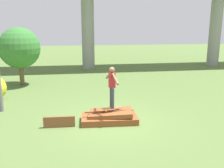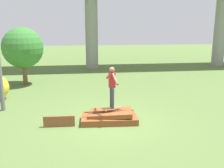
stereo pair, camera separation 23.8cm
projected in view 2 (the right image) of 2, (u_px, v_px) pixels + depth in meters
The scene contains 6 objects.
ground_plane at pixel (109, 122), 10.11m from camera, with size 80.00×80.00×0.00m, color #567038.
scrap_pile at pixel (110, 117), 10.10m from camera, with size 2.29×1.35×0.48m.
scrap_plank_loose at pixel (59, 121), 9.58m from camera, with size 1.19×0.15×0.43m.
skateboard at pixel (112, 108), 10.07m from camera, with size 0.86×0.39×0.09m.
skater at pixel (112, 84), 9.84m from camera, with size 0.36×1.26×1.66m.
tree_behind_left at pixel (23, 48), 15.93m from camera, with size 2.59×2.59×3.71m.
Camera 2 is at (-1.12, -9.43, 3.81)m, focal length 40.00 mm.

